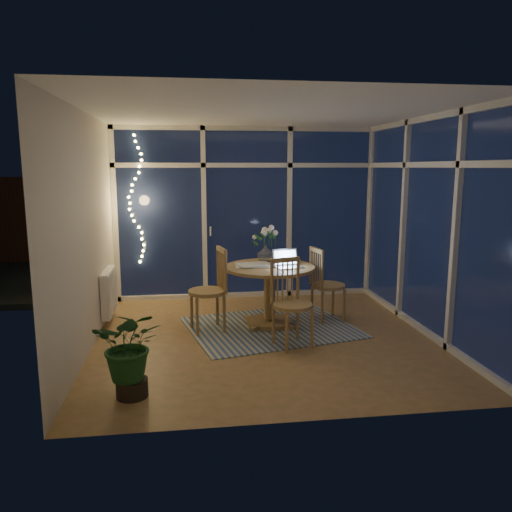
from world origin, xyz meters
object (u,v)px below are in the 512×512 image
Objects in this scene: potted_plant at (131,356)px; dining_table at (269,296)px; chair_left at (207,290)px; chair_front at (293,303)px; laptop at (289,258)px; flower_vase at (266,254)px; chair_right at (328,284)px.

dining_table is at bearing 50.11° from potted_plant.
chair_left reaches higher than dining_table.
dining_table is 1.13× the size of chair_front.
laptop is 1.56× the size of flower_vase.
flower_vase is 2.66m from potted_plant.
flower_vase is (-0.23, 0.42, -0.01)m from laptop.
dining_table is at bearing 81.69° from chair_front.
chair_front reaches higher than potted_plant.
dining_table is 1.49× the size of potted_plant.
dining_table is at bearing 86.07° from chair_right.
chair_left is 1.06× the size of chair_right.
chair_right is 3.02m from potted_plant.
dining_table is 2.38m from potted_plant.
potted_plant is (-1.75, -1.70, -0.51)m from laptop.
dining_table is 3.47× the size of laptop.
chair_front is (0.92, -0.67, -0.02)m from chair_left.
chair_front is at bearing 42.95° from chair_left.
potted_plant is (-1.53, -1.83, -0.01)m from dining_table.
laptop is (-0.58, -0.23, 0.40)m from chair_right.
chair_left is (-0.79, -0.12, 0.14)m from dining_table.
chair_left is at bearing -171.63° from dining_table.
chair_front is 0.77m from laptop.
chair_left is at bearing 66.71° from potted_plant.
flower_vase is at bearing 106.42° from chair_left.
chair_left is 1.04× the size of chair_front.
chair_left reaches higher than chair_right.
chair_front is 1.15m from flower_vase.
potted_plant is at bearing 118.61° from chair_right.
potted_plant is (-0.74, -1.71, -0.15)m from chair_left.
chair_left is 1.14m from chair_front.
laptop is 0.48m from flower_vase.
chair_left is 1.87m from potted_plant.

